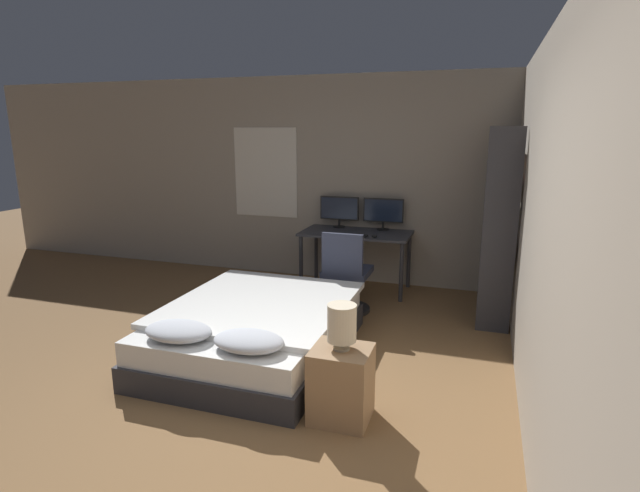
# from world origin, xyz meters

# --- Properties ---
(ground_plane) EXTENTS (20.00, 20.00, 0.00)m
(ground_plane) POSITION_xyz_m (0.00, 0.00, 0.00)
(ground_plane) COLOR brown
(wall_back) EXTENTS (12.00, 0.08, 2.70)m
(wall_back) POSITION_xyz_m (-0.02, 3.73, 1.35)
(wall_back) COLOR #9E9384
(wall_back) RESTS_ON ground_plane
(wall_side_right) EXTENTS (0.06, 12.00, 2.70)m
(wall_side_right) POSITION_xyz_m (1.84, 1.50, 1.35)
(wall_side_right) COLOR #9E9384
(wall_side_right) RESTS_ON ground_plane
(bed) EXTENTS (1.55, 2.01, 0.55)m
(bed) POSITION_xyz_m (-0.43, 1.16, 0.24)
(bed) COLOR #2D2D33
(bed) RESTS_ON ground_plane
(nightstand) EXTENTS (0.41, 0.37, 0.53)m
(nightstand) POSITION_xyz_m (0.59, 0.41, 0.27)
(nightstand) COLOR #997551
(nightstand) RESTS_ON ground_plane
(bedside_lamp) EXTENTS (0.20, 0.20, 0.32)m
(bedside_lamp) POSITION_xyz_m (0.59, 0.41, 0.72)
(bedside_lamp) COLOR gray
(bedside_lamp) RESTS_ON nightstand
(desk) EXTENTS (1.37, 0.70, 0.75)m
(desk) POSITION_xyz_m (-0.04, 3.31, 0.66)
(desk) COLOR #38383D
(desk) RESTS_ON ground_plane
(monitor_left) EXTENTS (0.52, 0.16, 0.41)m
(monitor_left) POSITION_xyz_m (-0.33, 3.56, 0.99)
(monitor_left) COLOR black
(monitor_left) RESTS_ON desk
(monitor_right) EXTENTS (0.52, 0.16, 0.41)m
(monitor_right) POSITION_xyz_m (0.25, 3.56, 0.99)
(monitor_right) COLOR black
(monitor_right) RESTS_ON desk
(keyboard) EXTENTS (0.39, 0.13, 0.02)m
(keyboard) POSITION_xyz_m (-0.04, 3.07, 0.76)
(keyboard) COLOR black
(keyboard) RESTS_ON desk
(computer_mouse) EXTENTS (0.07, 0.05, 0.04)m
(computer_mouse) POSITION_xyz_m (0.25, 3.07, 0.77)
(computer_mouse) COLOR black
(computer_mouse) RESTS_ON desk
(office_chair) EXTENTS (0.52, 0.52, 0.94)m
(office_chair) POSITION_xyz_m (0.06, 2.47, 0.40)
(office_chair) COLOR black
(office_chair) RESTS_ON ground_plane
(bookshelf) EXTENTS (0.32, 0.91, 2.04)m
(bookshelf) POSITION_xyz_m (1.63, 2.74, 1.11)
(bookshelf) COLOR #333338
(bookshelf) RESTS_ON ground_plane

